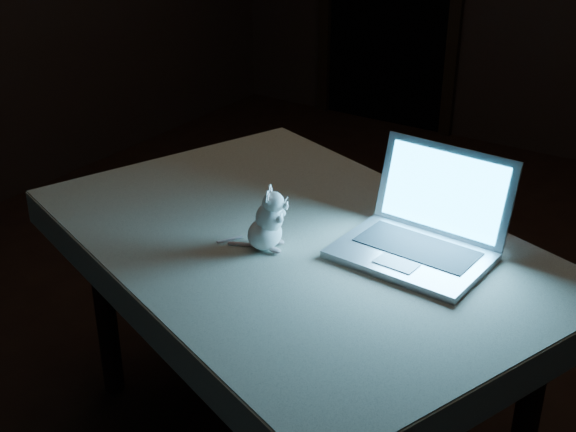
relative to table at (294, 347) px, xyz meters
The scene contains 5 objects.
floor 0.75m from the table, 105.14° to the left, with size 5.00×5.00×0.00m, color black.
table is the anchor object (origin of this frame).
tablecloth 0.35m from the table, 54.78° to the right, with size 1.57×1.05×0.11m, color beige, non-canonical shape.
laptop 0.64m from the table, 10.93° to the left, with size 0.41×0.36×0.28m, color #B6B6BA, non-canonical shape.
plush_mouse 0.50m from the table, 105.53° to the right, with size 0.14×0.14×0.19m, color white, non-canonical shape.
Camera 1 is at (1.26, -2.29, 1.84)m, focal length 48.00 mm.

